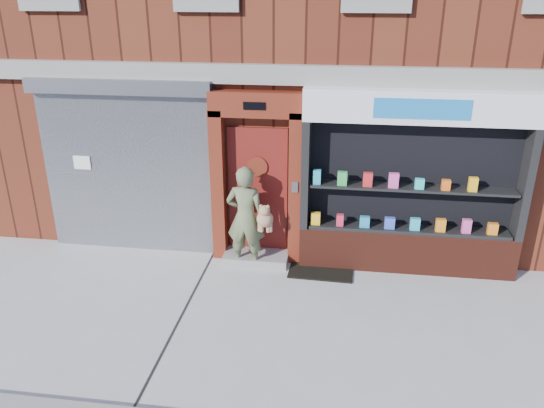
# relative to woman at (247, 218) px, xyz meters

# --- Properties ---
(ground) EXTENTS (80.00, 80.00, 0.00)m
(ground) POSITION_rel_woman_xyz_m (0.87, -1.54, -0.89)
(ground) COLOR #9E9E99
(ground) RESTS_ON ground
(building) EXTENTS (12.00, 8.16, 8.00)m
(building) POSITION_rel_woman_xyz_m (0.87, 4.45, 3.11)
(building) COLOR #511E12
(building) RESTS_ON ground
(shutter_bay) EXTENTS (3.10, 0.30, 3.04)m
(shutter_bay) POSITION_rel_woman_xyz_m (-2.13, 0.38, 0.83)
(shutter_bay) COLOR gray
(shutter_bay) RESTS_ON ground
(red_door_bay) EXTENTS (1.52, 0.58, 2.90)m
(red_door_bay) POSITION_rel_woman_xyz_m (0.12, 0.32, 0.57)
(red_door_bay) COLOR #5A1B0F
(red_door_bay) RESTS_ON ground
(pharmacy_bay) EXTENTS (3.50, 0.41, 3.00)m
(pharmacy_bay) POSITION_rel_woman_xyz_m (2.62, 0.27, 0.48)
(pharmacy_bay) COLOR #511E13
(pharmacy_bay) RESTS_ON ground
(woman) EXTENTS (0.81, 0.48, 1.77)m
(woman) POSITION_rel_woman_xyz_m (0.00, 0.00, 0.00)
(woman) COLOR #5C6542
(woman) RESTS_ON ground
(doormat) EXTENTS (1.08, 0.78, 0.03)m
(doormat) POSITION_rel_woman_xyz_m (1.25, 0.01, -0.88)
(doormat) COLOR black
(doormat) RESTS_ON ground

